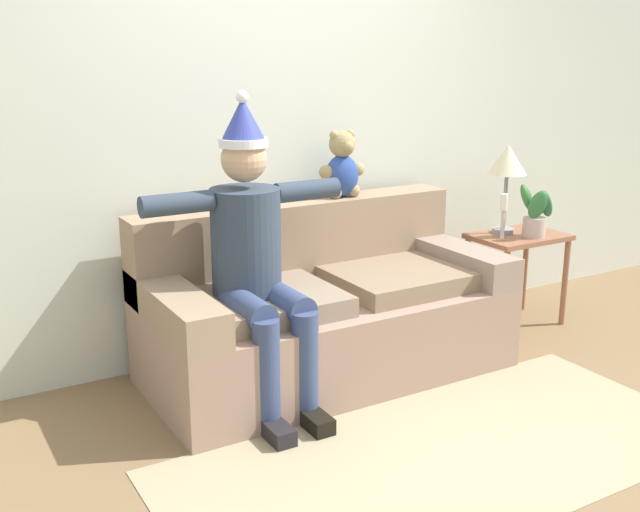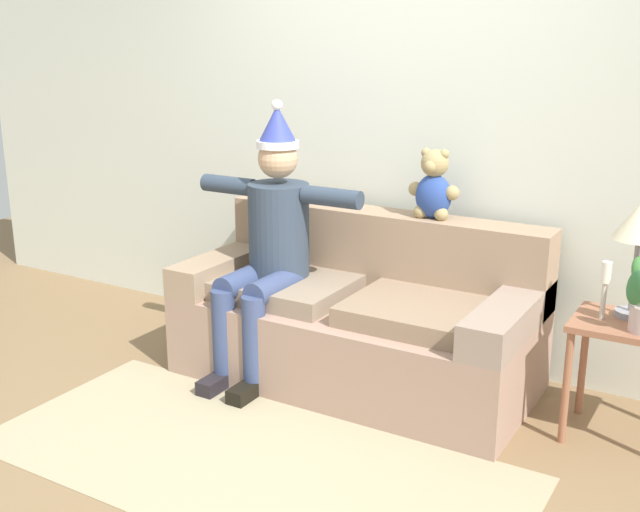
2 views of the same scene
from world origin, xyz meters
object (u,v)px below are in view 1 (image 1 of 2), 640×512
object	(u,v)px
table_lamp	(507,164)
candle_tall	(504,210)
person_seated	(255,252)
teddy_bear	(342,167)
couch	(323,310)
side_table	(517,250)
potted_plant	(536,213)

from	to	relation	value
table_lamp	candle_tall	world-z (taller)	table_lamp
person_seated	teddy_bear	world-z (taller)	person_seated
couch	person_seated	world-z (taller)	person_seated
side_table	potted_plant	world-z (taller)	potted_plant
side_table	candle_tall	distance (m)	0.32
side_table	table_lamp	xyz separation A→B (m)	(-0.05, 0.08, 0.54)
person_seated	potted_plant	distance (m)	1.94
potted_plant	side_table	bearing A→B (deg)	109.02
candle_tall	teddy_bear	bearing A→B (deg)	163.36
side_table	candle_tall	xyz separation A→B (m)	(-0.16, -0.02, 0.28)
candle_tall	couch	bearing A→B (deg)	179.37
couch	teddy_bear	size ratio (longest dim) A/B	5.03
teddy_bear	candle_tall	bearing A→B (deg)	-16.64
teddy_bear	candle_tall	distance (m)	1.06
person_seated	candle_tall	size ratio (longest dim) A/B	5.52
teddy_bear	potted_plant	bearing A→B (deg)	-17.42
person_seated	side_table	distance (m)	1.93
candle_tall	table_lamp	bearing A→B (deg)	43.51
teddy_bear	potted_plant	distance (m)	1.27
person_seated	table_lamp	size ratio (longest dim) A/B	2.75
candle_tall	side_table	bearing A→B (deg)	7.07
teddy_bear	person_seated	bearing A→B (deg)	-149.76
teddy_bear	side_table	distance (m)	1.30
teddy_bear	table_lamp	size ratio (longest dim) A/B	0.69
couch	teddy_bear	world-z (taller)	teddy_bear
side_table	table_lamp	distance (m)	0.54
table_lamp	potted_plant	distance (m)	0.34
potted_plant	candle_tall	bearing A→B (deg)	158.80
couch	person_seated	bearing A→B (deg)	-160.34
couch	candle_tall	xyz separation A→B (m)	(1.27, -0.01, 0.42)
teddy_bear	candle_tall	xyz separation A→B (m)	(0.98, -0.29, -0.30)
couch	side_table	bearing A→B (deg)	0.24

